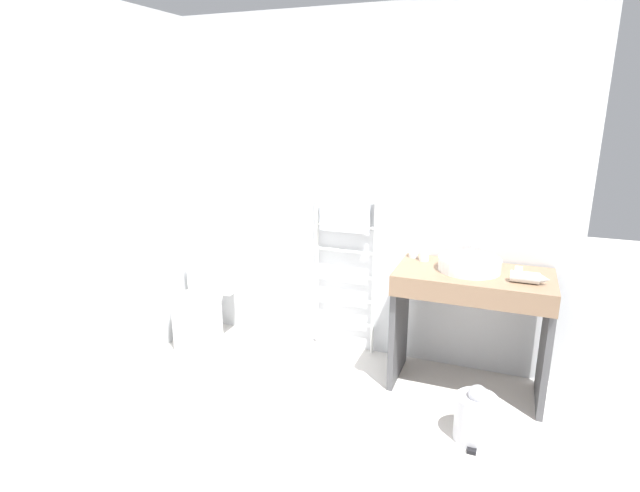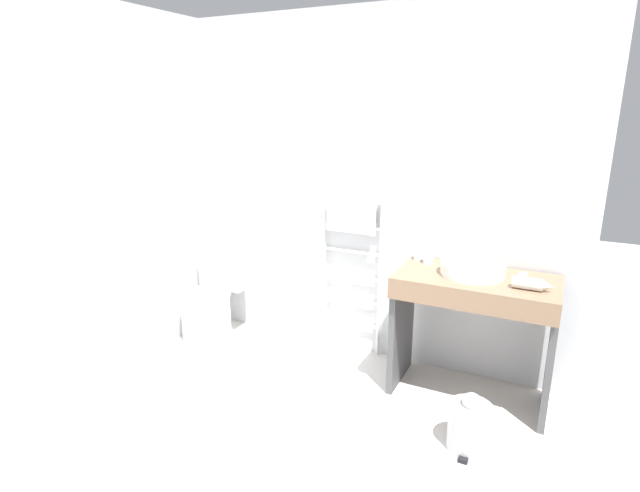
{
  "view_description": "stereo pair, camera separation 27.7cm",
  "coord_description": "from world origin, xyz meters",
  "px_view_note": "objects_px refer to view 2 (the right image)",
  "views": [
    {
      "loc": [
        1.07,
        -2.02,
        1.87
      ],
      "look_at": [
        -0.05,
        0.84,
        1.0
      ],
      "focal_mm": 28.0,
      "sensor_mm": 36.0,
      "label": 1
    },
    {
      "loc": [
        1.32,
        -1.91,
        1.87
      ],
      "look_at": [
        -0.05,
        0.84,
        1.0
      ],
      "focal_mm": 28.0,
      "sensor_mm": 36.0,
      "label": 2
    }
  ],
  "objects_px": {
    "cup_near_wall": "(419,254)",
    "trash_bin": "(470,425)",
    "cup_near_edge": "(428,257)",
    "toilet": "(211,305)",
    "towel_radiator": "(351,240)",
    "sink_basin": "(473,268)",
    "hair_dryer": "(530,283)"
  },
  "relations": [
    {
      "from": "cup_near_wall",
      "to": "trash_bin",
      "type": "xyz_separation_m",
      "value": [
        0.53,
        -0.72,
        -0.73
      ]
    },
    {
      "from": "cup_near_wall",
      "to": "cup_near_edge",
      "type": "xyz_separation_m",
      "value": [
        0.08,
        -0.05,
        -0.0
      ]
    },
    {
      "from": "trash_bin",
      "to": "toilet",
      "type": "bearing_deg",
      "value": 168.47
    },
    {
      "from": "towel_radiator",
      "to": "trash_bin",
      "type": "xyz_separation_m",
      "value": [
        1.07,
        -0.78,
        -0.75
      ]
    },
    {
      "from": "toilet",
      "to": "cup_near_edge",
      "type": "distance_m",
      "value": 1.79
    },
    {
      "from": "towel_radiator",
      "to": "cup_near_wall",
      "type": "bearing_deg",
      "value": -6.52
    },
    {
      "from": "toilet",
      "to": "cup_near_edge",
      "type": "height_order",
      "value": "cup_near_edge"
    },
    {
      "from": "sink_basin",
      "to": "cup_near_edge",
      "type": "height_order",
      "value": "cup_near_edge"
    },
    {
      "from": "towel_radiator",
      "to": "trash_bin",
      "type": "bearing_deg",
      "value": -36.34
    },
    {
      "from": "hair_dryer",
      "to": "cup_near_edge",
      "type": "bearing_deg",
      "value": 162.1
    },
    {
      "from": "sink_basin",
      "to": "cup_near_wall",
      "type": "height_order",
      "value": "cup_near_wall"
    },
    {
      "from": "cup_near_edge",
      "to": "sink_basin",
      "type": "bearing_deg",
      "value": -18.72
    },
    {
      "from": "towel_radiator",
      "to": "cup_near_wall",
      "type": "distance_m",
      "value": 0.53
    },
    {
      "from": "toilet",
      "to": "hair_dryer",
      "type": "relative_size",
      "value": 3.4
    },
    {
      "from": "towel_radiator",
      "to": "sink_basin",
      "type": "bearing_deg",
      "value": -13.44
    },
    {
      "from": "cup_near_wall",
      "to": "toilet",
      "type": "bearing_deg",
      "value": -169.83
    },
    {
      "from": "towel_radiator",
      "to": "cup_near_wall",
      "type": "relative_size",
      "value": 14.05
    },
    {
      "from": "cup_near_edge",
      "to": "trash_bin",
      "type": "distance_m",
      "value": 1.09
    },
    {
      "from": "cup_near_wall",
      "to": "trash_bin",
      "type": "relative_size",
      "value": 0.25
    },
    {
      "from": "towel_radiator",
      "to": "sink_basin",
      "type": "height_order",
      "value": "towel_radiator"
    },
    {
      "from": "towel_radiator",
      "to": "cup_near_edge",
      "type": "bearing_deg",
      "value": -10.68
    },
    {
      "from": "cup_near_edge",
      "to": "cup_near_wall",
      "type": "bearing_deg",
      "value": 146.25
    },
    {
      "from": "cup_near_wall",
      "to": "hair_dryer",
      "type": "bearing_deg",
      "value": -19.88
    },
    {
      "from": "cup_near_wall",
      "to": "hair_dryer",
      "type": "height_order",
      "value": "cup_near_wall"
    },
    {
      "from": "hair_dryer",
      "to": "trash_bin",
      "type": "distance_m",
      "value": 0.88
    },
    {
      "from": "toilet",
      "to": "hair_dryer",
      "type": "height_order",
      "value": "hair_dryer"
    },
    {
      "from": "sink_basin",
      "to": "cup_near_edge",
      "type": "xyz_separation_m",
      "value": [
        -0.31,
        0.1,
        -0.0
      ]
    },
    {
      "from": "toilet",
      "to": "cup_near_wall",
      "type": "relative_size",
      "value": 8.54
    },
    {
      "from": "toilet",
      "to": "cup_near_edge",
      "type": "bearing_deg",
      "value": 7.86
    },
    {
      "from": "towel_radiator",
      "to": "trash_bin",
      "type": "height_order",
      "value": "towel_radiator"
    },
    {
      "from": "hair_dryer",
      "to": "trash_bin",
      "type": "xyz_separation_m",
      "value": [
        -0.2,
        -0.46,
        -0.72
      ]
    },
    {
      "from": "towel_radiator",
      "to": "trash_bin",
      "type": "relative_size",
      "value": 3.58
    }
  ]
}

